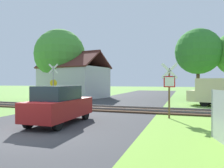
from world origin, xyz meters
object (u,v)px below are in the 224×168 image
at_px(crossing_sign_far, 53,81).
at_px(stop_sign_near, 169,86).
at_px(tree_right, 198,52).
at_px(tree_left, 60,55).
at_px(parked_car, 59,105).
at_px(house, 74,81).
at_px(mail_truck, 223,91).

bearing_deg(crossing_sign_far, stop_sign_near, -38.70).
bearing_deg(stop_sign_near, crossing_sign_far, -34.65).
bearing_deg(tree_right, crossing_sign_far, -141.04).
relative_size(tree_left, parked_car, 2.11).
xyz_separation_m(crossing_sign_far, house, (-2.04, 7.61, 0.02)).
height_order(house, tree_right, tree_right).
bearing_deg(mail_truck, stop_sign_near, 169.52).
xyz_separation_m(tree_left, parked_car, (9.26, -15.06, -4.47)).
height_order(tree_left, tree_right, tree_left).
bearing_deg(mail_truck, crossing_sign_far, 117.33).
bearing_deg(house, tree_right, 20.65).
bearing_deg(tree_left, parked_car, -58.41).
bearing_deg(tree_left, tree_right, 9.53).
bearing_deg(tree_left, house, 8.42).
relative_size(house, parked_car, 2.16).
relative_size(tree_left, tree_right, 1.06).
relative_size(stop_sign_near, crossing_sign_far, 0.84).
bearing_deg(parked_car, house, 114.74).
xyz_separation_m(stop_sign_near, tree_right, (2.27, 14.67, 3.66)).
bearing_deg(mail_truck, house, 89.39).
distance_m(tree_right, parked_car, 19.68).
bearing_deg(tree_right, stop_sign_near, -98.81).
bearing_deg(tree_right, tree_left, -170.47).
relative_size(house, tree_left, 1.02).
bearing_deg(stop_sign_near, parked_car, 22.72).
bearing_deg(mail_truck, tree_right, 27.91).
bearing_deg(tree_left, mail_truck, -15.32).
distance_m(house, parked_car, 17.08).
height_order(mail_truck, parked_car, mail_truck).
distance_m(crossing_sign_far, house, 7.88).
relative_size(stop_sign_near, house, 0.34).
bearing_deg(stop_sign_near, tree_right, -109.27).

